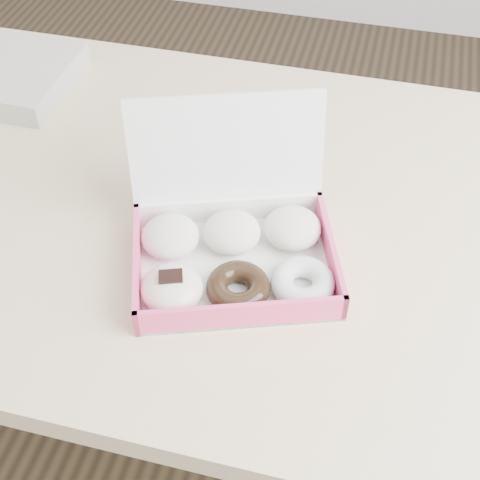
# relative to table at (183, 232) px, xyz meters

# --- Properties ---
(ground) EXTENTS (4.00, 4.00, 0.00)m
(ground) POSITION_rel_table_xyz_m (0.00, 0.00, -0.67)
(ground) COLOR black
(ground) RESTS_ON ground
(table) EXTENTS (1.20, 0.80, 0.75)m
(table) POSITION_rel_table_xyz_m (0.00, 0.00, 0.00)
(table) COLOR #D4B78C
(table) RESTS_ON ground
(donut_box) EXTENTS (0.34, 0.32, 0.20)m
(donut_box) POSITION_rel_table_xyz_m (0.11, -0.11, 0.11)
(donut_box) COLOR white
(donut_box) RESTS_ON table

